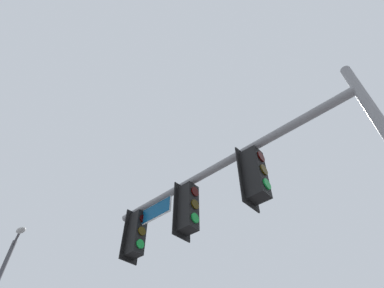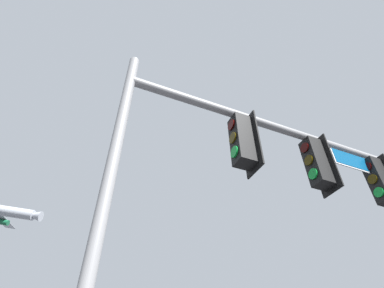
{
  "view_description": "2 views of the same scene",
  "coord_description": "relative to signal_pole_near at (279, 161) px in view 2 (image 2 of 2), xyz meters",
  "views": [
    {
      "loc": [
        -4.73,
        -4.57,
        1.32
      ],
      "look_at": [
        -0.78,
        -9.42,
        7.47
      ],
      "focal_mm": 28.0,
      "sensor_mm": 36.0,
      "label": 1
    },
    {
      "loc": [
        -5.52,
        -12.12,
        1.25
      ],
      "look_at": [
        -3.26,
        -7.53,
        5.62
      ],
      "focal_mm": 28.0,
      "sensor_mm": 36.0,
      "label": 2
    }
  ],
  "objects": [
    {
      "name": "signal_pole_near",
      "position": [
        0.0,
        0.0,
        0.0
      ],
      "size": [
        6.38,
        0.71,
        6.17
      ],
      "color": "gray",
      "rests_on": "ground_plane"
    }
  ]
}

